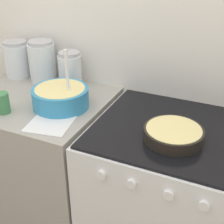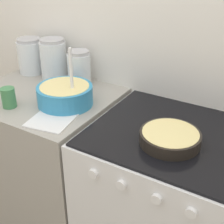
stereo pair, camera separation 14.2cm
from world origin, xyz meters
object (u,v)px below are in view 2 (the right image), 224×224
Objects in this scene: storage_jar_right at (79,70)px; stove at (165,208)px; mixing_bowl at (65,94)px; storage_jar_middle at (54,62)px; baking_pan at (170,137)px; tin_can at (9,98)px; storage_jar_left at (31,58)px.

stove is at bearing -18.65° from storage_jar_right.
storage_jar_middle is at bearing 138.28° from mixing_bowl.
mixing_bowl reaches higher than storage_jar_middle.
stove is 0.77m from mixing_bowl.
tin_can is (-0.82, -0.11, 0.02)m from baking_pan.
storage_jar_right reaches higher than tin_can.
storage_jar_middle is at bearing 165.25° from stove.
storage_jar_left is 2.16× the size of tin_can.
stove is 1.04m from storage_jar_middle.
tin_can is (0.24, -0.42, -0.04)m from storage_jar_left.
stove is at bearing 2.55° from mixing_bowl.
tin_can is at bearing -172.64° from baking_pan.
storage_jar_middle is at bearing 160.30° from baking_pan.
stove is 0.89m from storage_jar_right.
storage_jar_right is at bearing 0.00° from storage_jar_middle.
storage_jar_right is 1.98× the size of tin_can.
baking_pan is 1.04× the size of storage_jar_middle.
storage_jar_right is (-0.67, 0.23, 0.54)m from stove.
baking_pan is 0.82m from tin_can.
stove is 8.94× the size of tin_can.
mixing_bowl reaches higher than baking_pan.
storage_jar_left is at bearing 120.24° from tin_can.
storage_jar_middle reaches higher than stove.
baking_pan is 1.15× the size of storage_jar_left.
tin_can reaches higher than baking_pan.
storage_jar_right is 0.44m from tin_can.
mixing_bowl is (-0.57, -0.03, 0.51)m from stove.
storage_jar_middle is at bearing 180.00° from storage_jar_right.
mixing_bowl reaches higher than storage_jar_right.
stove is 4.14× the size of storage_jar_left.
baking_pan is 0.93m from storage_jar_middle.
stove is 0.49m from baking_pan.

